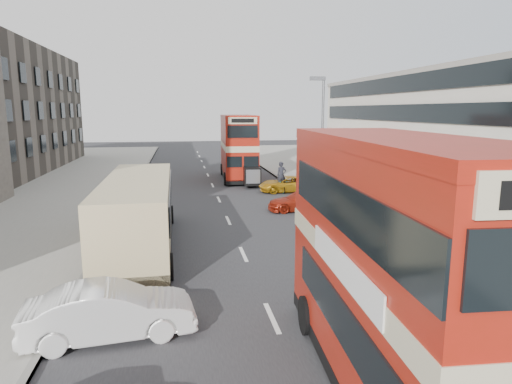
{
  "coord_description": "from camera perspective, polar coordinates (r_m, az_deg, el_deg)",
  "views": [
    {
      "loc": [
        -2.52,
        -10.03,
        6.01
      ],
      "look_at": [
        0.3,
        6.56,
        2.94
      ],
      "focal_mm": 31.44,
      "sensor_mm": 36.0,
      "label": 1
    }
  ],
  "objects": [
    {
      "name": "ground",
      "position": [
        11.96,
        4.09,
        -19.85
      ],
      "size": [
        160.0,
        160.0,
        0.0
      ],
      "primitive_type": "plane",
      "color": "#28282B",
      "rests_on": "ground"
    },
    {
      "name": "road_surface",
      "position": [
        30.73,
        -4.75,
        -0.96
      ],
      "size": [
        12.0,
        90.0,
        0.01
      ],
      "primitive_type": "cube",
      "color": "#28282B",
      "rests_on": "ground"
    },
    {
      "name": "pavement_right",
      "position": [
        33.88,
        15.9,
        -0.14
      ],
      "size": [
        12.0,
        90.0,
        0.15
      ],
      "primitive_type": "cube",
      "color": "gray",
      "rests_on": "ground"
    },
    {
      "name": "pavement_left",
      "position": [
        32.05,
        -26.66,
        -1.44
      ],
      "size": [
        12.0,
        90.0,
        0.15
      ],
      "primitive_type": "cube",
      "color": "gray",
      "rests_on": "ground"
    },
    {
      "name": "kerb_left",
      "position": [
        30.82,
        -16.13,
        -1.17
      ],
      "size": [
        0.2,
        90.0,
        0.16
      ],
      "primitive_type": "cube",
      "color": "gray",
      "rests_on": "ground"
    },
    {
      "name": "kerb_right",
      "position": [
        31.8,
        6.26,
        -0.47
      ],
      "size": [
        0.2,
        90.0,
        0.16
      ],
      "primitive_type": "cube",
      "color": "gray",
      "rests_on": "ground"
    },
    {
      "name": "commercial_row",
      "position": [
        39.15,
        25.62,
        7.42
      ],
      "size": [
        9.9,
        46.2,
        9.3
      ],
      "color": "beige",
      "rests_on": "ground"
    },
    {
      "name": "street_lamp",
      "position": [
        29.48,
        8.31,
        7.85
      ],
      "size": [
        1.0,
        0.2,
        8.12
      ],
      "color": "slate",
      "rests_on": "ground"
    },
    {
      "name": "bus_main",
      "position": [
        9.85,
        17.71,
        -9.18
      ],
      "size": [
        3.15,
        9.8,
        5.33
      ],
      "rotation": [
        0.0,
        0.0,
        3.08
      ],
      "color": "black",
      "rests_on": "ground"
    },
    {
      "name": "bus_second",
      "position": [
        39.46,
        -2.25,
        5.75
      ],
      "size": [
        3.1,
        9.95,
        5.42
      ],
      "rotation": [
        0.0,
        0.0,
        3.1
      ],
      "color": "black",
      "rests_on": "ground"
    },
    {
      "name": "coach",
      "position": [
        20.31,
        -14.72,
        -2.25
      ],
      "size": [
        2.95,
        10.93,
        2.89
      ],
      "rotation": [
        0.0,
        0.0,
        0.01
      ],
      "color": "black",
      "rests_on": "ground"
    },
    {
      "name": "car_left_front",
      "position": [
        12.94,
        -18.04,
        -14.28
      ],
      "size": [
        4.6,
        2.07,
        1.47
      ],
      "primitive_type": "imported",
      "rotation": [
        0.0,
        0.0,
        1.69
      ],
      "color": "white",
      "rests_on": "ground"
    },
    {
      "name": "car_right_a",
      "position": [
        27.36,
        5.84,
        -1.11
      ],
      "size": [
        4.2,
        1.81,
        1.21
      ],
      "primitive_type": "imported",
      "rotation": [
        0.0,
        0.0,
        -1.54
      ],
      "color": "#9A210F",
      "rests_on": "ground"
    },
    {
      "name": "car_right_b",
      "position": [
        33.51,
        3.98,
        1.01
      ],
      "size": [
        4.27,
        2.0,
        1.18
      ],
      "primitive_type": "imported",
      "rotation": [
        0.0,
        0.0,
        -1.58
      ],
      "color": "#BA7F12",
      "rests_on": "ground"
    },
    {
      "name": "pedestrian_near",
      "position": [
        26.89,
        14.71,
        -0.81
      ],
      "size": [
        0.71,
        0.61,
        1.63
      ],
      "primitive_type": "imported",
      "rotation": [
        0.0,
        0.0,
        3.53
      ],
      "color": "gray",
      "rests_on": "pavement_right"
    },
    {
      "name": "pedestrian_far",
      "position": [
        41.74,
        6.65,
        3.55
      ],
      "size": [
        1.21,
        0.67,
        1.95
      ],
      "primitive_type": "imported",
      "rotation": [
        0.0,
        0.0,
        -0.18
      ],
      "color": "gray",
      "rests_on": "pavement_right"
    },
    {
      "name": "cyclist",
      "position": [
        33.14,
        3.25,
        1.3
      ],
      "size": [
        0.75,
        1.74,
        2.29
      ],
      "rotation": [
        0.0,
        0.0,
        0.09
      ],
      "color": "gray",
      "rests_on": "ground"
    }
  ]
}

